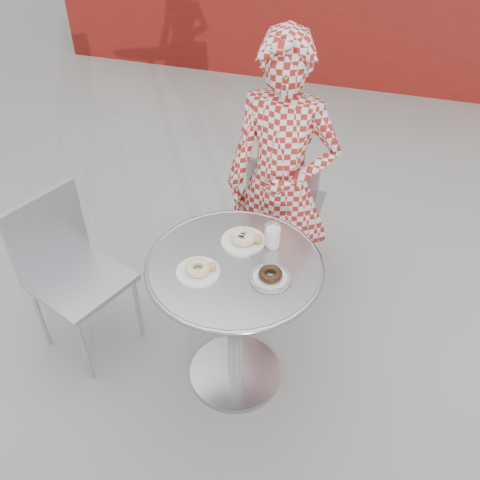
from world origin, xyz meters
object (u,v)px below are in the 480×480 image
(milk_cup, at_px, (273,237))
(bistro_table, at_px, (235,295))
(plate_far, at_px, (244,239))
(plate_near, at_px, (199,270))
(chair_left, at_px, (86,304))
(plate_checker, at_px, (270,276))
(seated_person, at_px, (281,185))
(chair_far, at_px, (285,230))

(milk_cup, bearing_deg, bistro_table, -127.79)
(plate_far, height_order, plate_near, plate_far)
(chair_left, bearing_deg, plate_checker, -71.58)
(plate_near, bearing_deg, seated_person, 76.36)
(chair_far, bearing_deg, seated_person, 93.92)
(chair_far, xyz_separation_m, milk_cup, (0.09, -0.75, 0.56))
(chair_left, xyz_separation_m, plate_far, (0.79, 0.14, 0.52))
(chair_left, height_order, plate_near, chair_left)
(chair_far, distance_m, chair_left, 1.23)
(bistro_table, distance_m, chair_far, 0.96)
(bistro_table, xyz_separation_m, plate_far, (0.00, 0.14, 0.21))
(bistro_table, bearing_deg, plate_checker, -15.04)
(chair_far, height_order, chair_left, chair_left)
(chair_left, distance_m, seated_person, 1.15)
(bistro_table, height_order, seated_person, seated_person)
(chair_far, bearing_deg, milk_cup, 97.49)
(milk_cup, bearing_deg, plate_near, -133.93)
(plate_near, bearing_deg, chair_far, 81.18)
(bistro_table, relative_size, plate_near, 4.23)
(bistro_table, xyz_separation_m, chair_far, (0.03, 0.91, -0.32))
(bistro_table, xyz_separation_m, plate_near, (-0.12, -0.09, 0.20))
(chair_far, distance_m, plate_far, 0.93)
(plate_checker, bearing_deg, chair_far, 97.81)
(plate_checker, bearing_deg, seated_person, 99.89)
(chair_far, xyz_separation_m, plate_near, (-0.16, -1.00, 0.53))
(chair_far, height_order, plate_far, plate_far)
(seated_person, bearing_deg, chair_far, 95.78)
(plate_near, xyz_separation_m, milk_cup, (0.24, 0.25, 0.03))
(bistro_table, relative_size, plate_checker, 4.50)
(chair_left, bearing_deg, plate_far, -58.82)
(seated_person, height_order, plate_checker, seated_person)
(plate_far, bearing_deg, chair_far, 87.44)
(bistro_table, bearing_deg, seated_person, 85.29)
(plate_far, distance_m, plate_checker, 0.25)
(plate_far, height_order, plate_checker, plate_far)
(milk_cup, bearing_deg, chair_far, 96.69)
(chair_left, xyz_separation_m, plate_checker, (0.96, -0.05, 0.51))
(chair_far, relative_size, milk_cup, 7.37)
(plate_far, relative_size, plate_checker, 1.15)
(plate_checker, distance_m, milk_cup, 0.21)
(chair_left, relative_size, milk_cup, 7.78)
(chair_far, distance_m, plate_near, 1.14)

